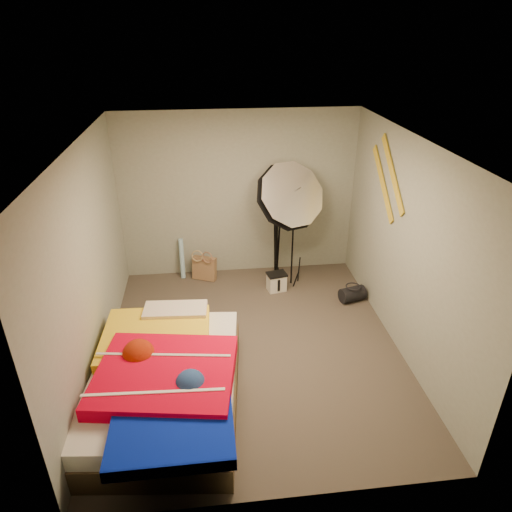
{
  "coord_description": "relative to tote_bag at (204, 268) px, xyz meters",
  "views": [
    {
      "loc": [
        -0.49,
        -4.42,
        3.55
      ],
      "look_at": [
        0.1,
        0.6,
        0.95
      ],
      "focal_mm": 32.0,
      "sensor_mm": 36.0,
      "label": 1
    }
  ],
  "objects": [
    {
      "name": "bed",
      "position": [
        -0.43,
        -2.58,
        0.13
      ],
      "size": [
        1.66,
        2.31,
        0.61
      ],
      "color": "#4A3A25",
      "rests_on": "floor"
    },
    {
      "name": "tote_bag",
      "position": [
        0.0,
        0.0,
        0.0
      ],
      "size": [
        0.39,
        0.29,
        0.37
      ],
      "primitive_type": "cube",
      "rotation": [
        -0.14,
        0.0,
        -0.41
      ],
      "color": "#9F7955",
      "rests_on": "floor"
    },
    {
      "name": "duffel_bag",
      "position": [
        2.08,
        -0.88,
        -0.07
      ],
      "size": [
        0.39,
        0.3,
        0.21
      ],
      "primitive_type": "cylinder",
      "rotation": [
        0.0,
        1.57,
        0.27
      ],
      "color": "black",
      "rests_on": "floor"
    },
    {
      "name": "floor",
      "position": [
        0.56,
        -1.77,
        -0.18
      ],
      "size": [
        4.0,
        4.0,
        0.0
      ],
      "primitive_type": "plane",
      "color": "#524A3D",
      "rests_on": "ground"
    },
    {
      "name": "ceiling",
      "position": [
        0.56,
        -1.77,
        2.32
      ],
      "size": [
        4.0,
        4.0,
        0.0
      ],
      "primitive_type": "plane",
      "rotation": [
        3.14,
        0.0,
        0.0
      ],
      "color": "silver",
      "rests_on": "wall_back"
    },
    {
      "name": "wall_stripe_lower",
      "position": [
        2.29,
        -0.92,
        1.57
      ],
      "size": [
        0.02,
        0.91,
        0.78
      ],
      "primitive_type": "cube",
      "rotation": [
        0.7,
        0.0,
        0.0
      ],
      "color": "gold",
      "rests_on": "wall_right"
    },
    {
      "name": "wrapping_roll",
      "position": [
        -0.34,
        0.11,
        0.13
      ],
      "size": [
        0.07,
        0.18,
        0.63
      ],
      "primitive_type": "cylinder",
      "rotation": [
        -0.17,
        0.0,
        0.02
      ],
      "color": "#4DA3CD",
      "rests_on": "floor"
    },
    {
      "name": "wall_right",
      "position": [
        2.31,
        -1.77,
        1.07
      ],
      "size": [
        0.0,
        4.0,
        4.0
      ],
      "primitive_type": "plane",
      "rotation": [
        1.57,
        0.0,
        -1.57
      ],
      "color": "#989E90",
      "rests_on": "floor"
    },
    {
      "name": "wall_left",
      "position": [
        -1.19,
        -1.77,
        1.07
      ],
      "size": [
        0.0,
        4.0,
        4.0
      ],
      "primitive_type": "plane",
      "rotation": [
        1.57,
        0.0,
        1.57
      ],
      "color": "#989E90",
      "rests_on": "floor"
    },
    {
      "name": "wall_back",
      "position": [
        0.56,
        0.23,
        1.07
      ],
      "size": [
        3.5,
        0.0,
        3.5
      ],
      "primitive_type": "plane",
      "rotation": [
        1.57,
        0.0,
        0.0
      ],
      "color": "#989E90",
      "rests_on": "floor"
    },
    {
      "name": "wall_stripe_upper",
      "position": [
        2.29,
        -1.17,
        1.77
      ],
      "size": [
        0.02,
        0.91,
        0.78
      ],
      "primitive_type": "cube",
      "rotation": [
        0.7,
        0.0,
        0.0
      ],
      "color": "gold",
      "rests_on": "wall_right"
    },
    {
      "name": "camera_case",
      "position": [
        1.05,
        -0.46,
        -0.05
      ],
      "size": [
        0.29,
        0.23,
        0.26
      ],
      "primitive_type": "cube",
      "rotation": [
        0.0,
        0.0,
        0.2
      ],
      "color": "silver",
      "rests_on": "floor"
    },
    {
      "name": "wall_front",
      "position": [
        0.56,
        -3.77,
        1.07
      ],
      "size": [
        3.5,
        0.0,
        3.5
      ],
      "primitive_type": "plane",
      "rotation": [
        -1.57,
        0.0,
        0.0
      ],
      "color": "#989E90",
      "rests_on": "floor"
    },
    {
      "name": "camera_tripod",
      "position": [
        1.11,
        -0.03,
        0.48
      ],
      "size": [
        0.07,
        0.07,
        1.16
      ],
      "color": "black",
      "rests_on": "floor"
    },
    {
      "name": "photo_umbrella",
      "position": [
        1.18,
        -0.45,
        1.27
      ],
      "size": [
        1.07,
        0.93,
        2.02
      ],
      "color": "black",
      "rests_on": "floor"
    }
  ]
}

